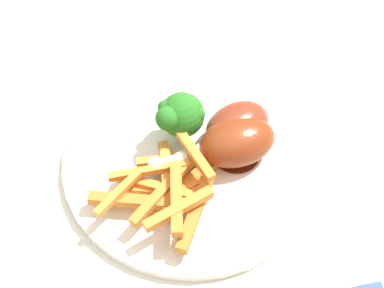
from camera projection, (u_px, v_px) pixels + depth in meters
dining_table at (188, 205)px, 0.65m from camera, size 1.11×0.84×0.71m
dinner_plate at (192, 158)px, 0.56m from camera, size 0.28×0.28×0.01m
broccoli_floret_front at (179, 115)px, 0.54m from camera, size 0.05×0.05×0.06m
carrot_fries_pile at (170, 187)px, 0.52m from camera, size 0.15×0.14×0.04m
chicken_drumstick_near at (233, 143)px, 0.54m from camera, size 0.07×0.14×0.05m
chicken_drumstick_far at (234, 128)px, 0.55m from camera, size 0.08×0.12×0.04m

